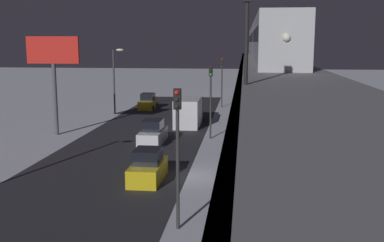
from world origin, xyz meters
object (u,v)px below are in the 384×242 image
at_px(traffic_light_mid, 211,91).
at_px(sedan_white, 153,134).
at_px(delivery_van, 189,111).
at_px(sedan_yellow, 148,103).
at_px(rail_signal, 247,12).
at_px(commercial_billboard, 53,60).
at_px(traffic_light_near, 178,139).
at_px(sedan_yellow_2, 148,168).
at_px(traffic_light_far, 222,75).
at_px(subway_train, 264,41).

bearing_deg(traffic_light_mid, sedan_white, 26.07).
height_order(sedan_white, delivery_van, delivery_van).
relative_size(sedan_yellow, traffic_light_mid, 0.64).
height_order(rail_signal, commercial_billboard, rail_signal).
distance_m(traffic_light_near, commercial_billboard, 24.76).
relative_size(delivery_van, traffic_light_mid, 1.16).
distance_m(sedan_yellow_2, traffic_light_far, 33.14).
relative_size(subway_train, delivery_van, 7.50).
bearing_deg(sedan_yellow, sedan_yellow_2, 101.87).
xyz_separation_m(sedan_yellow_2, traffic_light_mid, (-2.90, -12.83, 3.40)).
relative_size(subway_train, traffic_light_mid, 8.67).
distance_m(subway_train, traffic_light_far, 9.62).
bearing_deg(rail_signal, subway_train, -93.47).
xyz_separation_m(subway_train, traffic_light_far, (5.04, -6.94, -4.35)).
distance_m(subway_train, traffic_light_near, 33.75).
height_order(subway_train, sedan_white, subway_train).
relative_size(sedan_white, commercial_billboard, 0.52).
bearing_deg(subway_train, sedan_yellow_2, 72.95).
bearing_deg(delivery_van, traffic_light_far, -101.65).
height_order(sedan_white, commercial_billboard, commercial_billboard).
bearing_deg(sedan_white, commercial_billboard, 165.49).
relative_size(subway_train, sedan_yellow, 13.59).
xyz_separation_m(traffic_light_near, traffic_light_mid, (0.00, -20.01, 0.00)).
height_order(rail_signal, traffic_light_far, rail_signal).
bearing_deg(rail_signal, sedan_yellow, -72.79).
bearing_deg(traffic_light_far, rail_signal, 93.99).
distance_m(subway_train, traffic_light_mid, 14.67).
bearing_deg(sedan_white, traffic_light_mid, 26.07).
height_order(subway_train, traffic_light_far, subway_train).
bearing_deg(delivery_van, traffic_light_mid, 111.33).
xyz_separation_m(subway_train, commercial_billboard, (19.18, 12.93, -1.72)).
bearing_deg(rail_signal, traffic_light_mid, -82.38).
distance_m(sedan_yellow_2, commercial_billboard, 18.19).
distance_m(sedan_yellow, traffic_light_mid, 20.22).
bearing_deg(traffic_light_near, rail_signal, 148.03).
xyz_separation_m(delivery_van, traffic_light_far, (-2.70, -13.10, 2.85)).
height_order(sedan_yellow, sedan_white, same).
relative_size(sedan_white, traffic_light_far, 0.72).
bearing_deg(sedan_yellow, subway_train, 162.38).
bearing_deg(traffic_light_far, traffic_light_mid, 90.00).
bearing_deg(sedan_yellow_2, delivery_van, 89.42).
xyz_separation_m(sedan_white, traffic_light_mid, (-4.70, -2.30, 3.40)).
distance_m(subway_train, rail_signal, 34.98).
height_order(rail_signal, sedan_yellow, rail_signal).
distance_m(rail_signal, traffic_light_mid, 22.66).
height_order(sedan_yellow_2, commercial_billboard, commercial_billboard).
bearing_deg(sedan_white, delivery_van, 77.75).
distance_m(sedan_white, commercial_billboard, 11.46).
xyz_separation_m(sedan_yellow_2, traffic_light_far, (-2.90, -32.84, 3.40)).
xyz_separation_m(subway_train, sedan_yellow, (14.34, -4.56, -7.77)).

